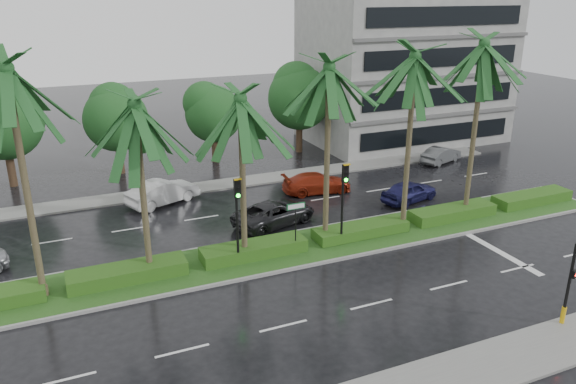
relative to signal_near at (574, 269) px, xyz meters
name	(u,v)px	position (x,y,z in m)	size (l,w,h in m)	color
ground	(318,255)	(-6.00, 9.39, -2.50)	(120.00, 120.00, 0.00)	black
near_sidewalk	(453,377)	(-6.00, -0.81, -2.44)	(40.00, 2.40, 0.12)	slate
far_sidewalk	(239,182)	(-6.00, 21.39, -2.44)	(40.00, 2.00, 0.12)	slate
median	(309,246)	(-6.00, 10.39, -2.42)	(36.00, 4.00, 0.15)	gray
hedge	(309,239)	(-6.00, 10.39, -2.05)	(35.20, 1.40, 0.60)	#214C15
lane_markings	(375,248)	(-2.96, 8.96, -2.50)	(34.00, 13.06, 0.01)	silver
palm_row	(287,86)	(-7.25, 10.41, 5.76)	(26.30, 4.20, 10.39)	#453C28
signal_near	(574,269)	(0.00, 0.00, 0.00)	(0.34, 0.45, 4.36)	black
signal_median_left	(237,209)	(-10.00, 9.69, 0.49)	(0.34, 0.42, 4.36)	black
signal_median_right	(344,192)	(-4.50, 9.69, 0.49)	(0.34, 0.42, 4.36)	black
street_sign	(296,215)	(-7.00, 9.87, -0.38)	(0.95, 0.09, 2.60)	black
bg_trees	(204,106)	(-6.71, 26.98, 1.85)	(32.71, 5.03, 7.27)	#392B19
building	(404,69)	(11.00, 27.39, 3.50)	(16.00, 10.00, 12.00)	gray
car_white	(163,192)	(-11.50, 19.59, -1.76)	(4.51, 1.57, 1.49)	silver
car_darkgrey	(274,213)	(-6.50, 13.85, -1.83)	(4.88, 2.25, 1.36)	black
car_red	(317,183)	(-2.00, 17.62, -1.86)	(4.45, 1.81, 1.29)	maroon
car_blue	(409,191)	(2.50, 13.88, -1.84)	(3.88, 1.56, 1.32)	#19194C
car_grey	(441,155)	(9.56, 19.81, -1.89)	(3.70, 1.29, 1.22)	#535658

